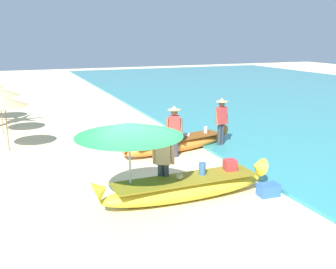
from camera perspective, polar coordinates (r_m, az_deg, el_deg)
ground_plane at (r=10.05m, az=-3.67°, el=-8.97°), size 80.00×80.00×0.00m
boat_yellow_foreground at (r=9.76m, az=2.67°, el=-7.69°), size 4.65×0.89×0.87m
boat_orange_midground at (r=13.69m, az=1.33°, el=-1.37°), size 4.47×1.54×0.76m
person_vendor_hatted at (r=12.88m, az=0.91°, el=0.99°), size 0.58×0.44×1.73m
person_tourist_customer at (r=9.69m, az=-0.69°, el=-3.76°), size 0.58×0.43×1.69m
person_vendor_assistant at (r=14.14m, az=7.76°, el=2.24°), size 0.58×0.44×1.81m
patio_umbrella_large at (r=8.98m, az=-5.69°, el=0.70°), size 2.50×2.50×2.03m
parasol_row_0 at (r=14.59m, az=-22.70°, el=4.44°), size 1.60×1.60×1.91m
cooler_box at (r=10.32m, az=14.37°, el=-7.80°), size 0.55×0.38×0.32m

